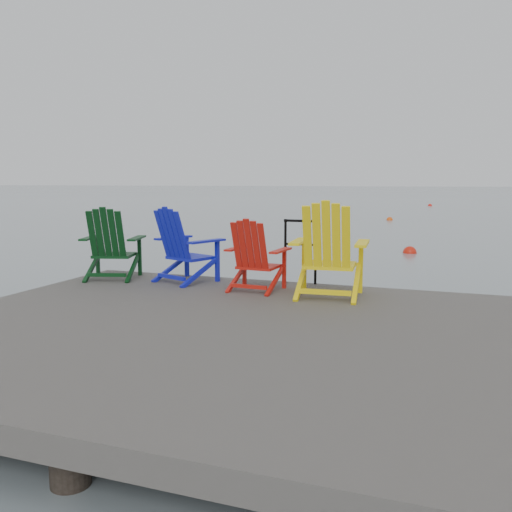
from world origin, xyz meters
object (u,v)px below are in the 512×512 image
(buoy_a, at_px, (410,253))
(buoy_d, at_px, (430,206))
(chair_blue, at_px, (184,245))
(buoy_b, at_px, (390,220))
(chair_green, at_px, (111,244))
(chair_red, at_px, (255,255))
(chair_yellow, at_px, (329,250))
(handrail, at_px, (300,245))

(buoy_a, distance_m, buoy_d, 29.79)
(chair_blue, relative_size, buoy_b, 3.34)
(buoy_a, bearing_deg, buoy_b, 98.42)
(chair_green, height_order, chair_red, chair_green)
(buoy_a, xyz_separation_m, buoy_d, (-0.58, 29.78, 0.00))
(chair_green, xyz_separation_m, chair_red, (2.27, -0.08, -0.05))
(chair_blue, bearing_deg, chair_red, 10.07)
(chair_green, height_order, chair_blue, chair_blue)
(chair_blue, xyz_separation_m, chair_yellow, (2.16, -0.32, 0.06))
(chair_green, bearing_deg, handrail, -3.70)
(handrail, height_order, buoy_a, handrail)
(chair_red, distance_m, buoy_b, 21.12)
(chair_green, relative_size, buoy_a, 2.81)
(buoy_b, bearing_deg, chair_blue, -91.87)
(handrail, bearing_deg, buoy_b, 92.53)
(handrail, xyz_separation_m, chair_yellow, (0.57, -0.79, 0.05))
(chair_red, bearing_deg, chair_yellow, -0.88)
(buoy_a, bearing_deg, buoy_d, 91.11)
(buoy_a, bearing_deg, chair_yellow, -92.62)
(handrail, bearing_deg, chair_yellow, -54.19)
(buoy_d, bearing_deg, buoy_b, -94.28)
(chair_blue, relative_size, chair_yellow, 0.90)
(chair_red, bearing_deg, buoy_d, 92.28)
(buoy_a, bearing_deg, handrail, -97.08)
(buoy_a, bearing_deg, chair_red, -99.24)
(chair_yellow, distance_m, buoy_d, 38.36)
(buoy_a, bearing_deg, chair_blue, -107.17)
(buoy_b, bearing_deg, buoy_d, 85.72)
(chair_yellow, xyz_separation_m, buoy_a, (0.39, 8.56, -1.09))
(handrail, height_order, chair_blue, chair_blue)
(chair_blue, height_order, buoy_b, chair_blue)
(handrail, distance_m, buoy_b, 20.42)
(chair_green, distance_m, chair_blue, 1.11)
(chair_yellow, bearing_deg, chair_blue, 166.73)
(handrail, bearing_deg, chair_red, -120.03)
(buoy_a, distance_m, buoy_b, 12.74)
(chair_green, distance_m, buoy_a, 9.22)
(chair_yellow, height_order, buoy_b, chair_yellow)
(chair_yellow, bearing_deg, buoy_a, 82.43)
(chair_blue, height_order, buoy_a, chair_blue)
(handrail, height_order, chair_green, chair_green)
(buoy_a, bearing_deg, chair_green, -113.47)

